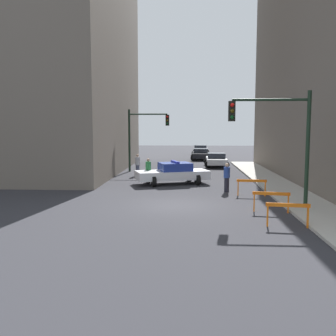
# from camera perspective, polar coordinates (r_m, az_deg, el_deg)

# --- Properties ---
(ground_plane) EXTENTS (120.00, 120.00, 0.00)m
(ground_plane) POSITION_cam_1_polar(r_m,az_deg,el_deg) (17.92, 1.27, -5.70)
(ground_plane) COLOR #2D2D33
(sidewalk_right) EXTENTS (2.40, 44.00, 0.12)m
(sidewalk_right) POSITION_cam_1_polar(r_m,az_deg,el_deg) (18.77, 20.64, -5.37)
(sidewalk_right) COLOR #B2ADA3
(sidewalk_right) RESTS_ON ground_plane
(building_corner_left) EXTENTS (14.00, 20.00, 24.57)m
(building_corner_left) POSITION_cam_1_polar(r_m,az_deg,el_deg) (35.02, -19.20, 20.06)
(building_corner_left) COLOR #6B6056
(building_corner_left) RESTS_ON ground_plane
(traffic_light_near) EXTENTS (3.64, 0.35, 5.20)m
(traffic_light_near) POSITION_cam_1_polar(r_m,az_deg,el_deg) (17.55, 16.93, 5.39)
(traffic_light_near) COLOR black
(traffic_light_near) RESTS_ON sidewalk_right
(traffic_light_far) EXTENTS (3.44, 0.35, 5.20)m
(traffic_light_far) POSITION_cam_1_polar(r_m,az_deg,el_deg) (31.45, -3.94, 5.63)
(traffic_light_far) COLOR black
(traffic_light_far) RESTS_ON ground_plane
(police_car) EXTENTS (5.05, 3.27, 1.52)m
(police_car) POSITION_cam_1_polar(r_m,az_deg,el_deg) (24.51, 0.77, -0.77)
(police_car) COLOR white
(police_car) RESTS_ON ground_plane
(parked_car_near) EXTENTS (2.33, 4.33, 1.31)m
(parked_car_near) POSITION_cam_1_polar(r_m,az_deg,el_deg) (35.71, 7.37, 1.28)
(parked_car_near) COLOR silver
(parked_car_near) RESTS_ON ground_plane
(parked_car_mid) EXTENTS (2.32, 4.33, 1.31)m
(parked_car_mid) POSITION_cam_1_polar(r_m,az_deg,el_deg) (43.15, 4.98, 2.14)
(parked_car_mid) COLOR black
(parked_car_mid) RESTS_ON ground_plane
(parked_car_far) EXTENTS (2.51, 4.43, 1.31)m
(parked_car_far) POSITION_cam_1_polar(r_m,az_deg,el_deg) (51.46, 5.00, 2.79)
(parked_car_far) COLOR #474C51
(parked_car_far) RESTS_ON ground_plane
(pedestrian_crossing) EXTENTS (0.50, 0.50, 1.66)m
(pedestrian_crossing) POSITION_cam_1_polar(r_m,az_deg,el_deg) (24.89, -3.02, -0.36)
(pedestrian_crossing) COLOR black
(pedestrian_crossing) RESTS_ON ground_plane
(pedestrian_corner) EXTENTS (0.39, 0.39, 1.66)m
(pedestrian_corner) POSITION_cam_1_polar(r_m,az_deg,el_deg) (28.90, -4.66, 0.54)
(pedestrian_corner) COLOR #474C66
(pedestrian_corner) RESTS_ON ground_plane
(pedestrian_sidewalk) EXTENTS (0.47, 0.47, 1.66)m
(pedestrian_sidewalk) POSITION_cam_1_polar(r_m,az_deg,el_deg) (21.73, 8.94, -1.38)
(pedestrian_sidewalk) COLOR black
(pedestrian_sidewalk) RESTS_ON ground_plane
(barrier_front) EXTENTS (1.59, 0.34, 0.90)m
(barrier_front) POSITION_cam_1_polar(r_m,az_deg,el_deg) (14.65, 17.77, -6.23)
(barrier_front) COLOR orange
(barrier_front) RESTS_ON ground_plane
(barrier_mid) EXTENTS (1.59, 0.38, 0.90)m
(barrier_mid) POSITION_cam_1_polar(r_m,az_deg,el_deg) (16.96, 15.44, -4.49)
(barrier_mid) COLOR orange
(barrier_mid) RESTS_ON ground_plane
(barrier_back) EXTENTS (1.60, 0.28, 0.90)m
(barrier_back) POSITION_cam_1_polar(r_m,az_deg,el_deg) (20.75, 12.63, -2.49)
(barrier_back) COLOR orange
(barrier_back) RESTS_ON ground_plane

